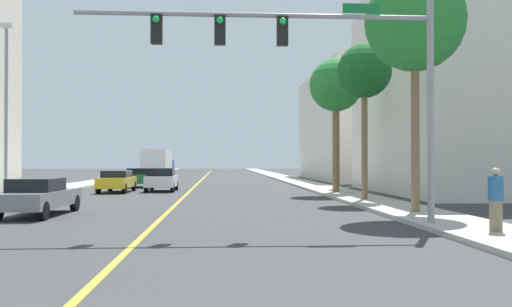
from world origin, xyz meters
TOP-DOWN VIEW (x-y plane):
  - ground at (0.00, 42.00)m, footprint 192.00×192.00m
  - sidewalk_left at (-9.08, 42.00)m, footprint 2.60×168.00m
  - sidewalk_right at (9.08, 42.00)m, footprint 2.60×168.00m
  - lane_marking_center at (0.00, 42.00)m, footprint 0.16×144.00m
  - building_right_near at (17.89, 28.52)m, footprint 12.05×16.03m
  - building_right_far at (18.93, 53.17)m, footprint 14.14×22.77m
  - traffic_signal_mast at (4.72, 11.54)m, footprint 10.39×0.36m
  - street_lamp at (-8.28, 22.85)m, footprint 0.56×0.28m
  - palm_near at (9.01, 15.11)m, footprint 3.60×3.60m
  - palm_mid at (8.84, 21.49)m, footprint 2.58×2.58m
  - palm_far at (8.82, 27.87)m, footprint 3.13×3.13m
  - car_green at (-4.01, 37.36)m, footprint 2.08×3.93m
  - car_yellow at (-4.48, 30.72)m, footprint 1.82×4.42m
  - car_white at (-1.80, 31.65)m, footprint 1.86×3.83m
  - car_gray at (-4.50, 16.02)m, footprint 1.87×4.60m
  - delivery_truck at (-4.29, 51.08)m, footprint 2.65×7.11m
  - pedestrian at (9.11, 9.55)m, footprint 0.38×0.38m

SIDE VIEW (x-z plane):
  - ground at x=0.00m, z-range 0.00..0.00m
  - lane_marking_center at x=0.00m, z-range 0.00..0.01m
  - sidewalk_left at x=-9.08m, z-range 0.00..0.15m
  - sidewalk_right at x=9.08m, z-range 0.00..0.15m
  - car_gray at x=-4.50m, z-range 0.03..1.38m
  - car_yellow at x=-4.48m, z-range 0.05..1.41m
  - car_green at x=-4.01m, z-range 0.04..1.47m
  - car_white at x=-1.80m, z-range 0.03..1.53m
  - pedestrian at x=9.11m, z-range 0.15..1.79m
  - delivery_truck at x=-4.29m, z-range 0.10..3.21m
  - street_lamp at x=-8.28m, z-range 0.58..9.01m
  - traffic_signal_mast at x=4.72m, z-range 1.71..8.31m
  - building_right_far at x=18.93m, z-range 0.00..11.32m
  - palm_mid at x=8.84m, z-range 2.46..9.86m
  - palm_far at x=8.82m, z-range 2.41..10.29m
  - building_right_near at x=17.89m, z-range 0.00..13.29m
  - palm_near at x=9.01m, z-range 2.63..11.28m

